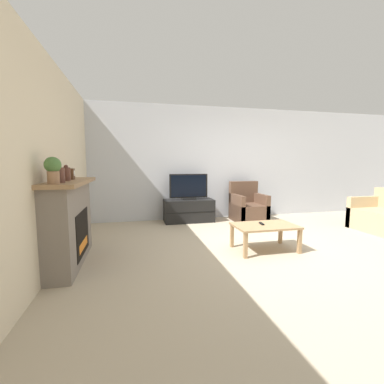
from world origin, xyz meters
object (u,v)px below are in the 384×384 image
object	(u,v)px
armchair	(248,208)
coffee_table	(265,228)
tv	(189,188)
potted_plant	(53,169)
mantel_vase_left	(58,174)
mantel_vase_centre_left	(66,173)
remote	(261,224)
tv_stand	(189,210)
mantel_clock	(71,174)
fireplace	(70,222)

from	to	relation	value
armchair	coffee_table	world-z (taller)	armchair
tv	armchair	size ratio (longest dim) A/B	0.97
potted_plant	armchair	size ratio (longest dim) A/B	0.31
mantel_vase_left	mantel_vase_centre_left	bearing A→B (deg)	90.00
mantel_vase_left	tv	bearing A→B (deg)	51.24
tv	remote	xyz separation A→B (m)	(0.69, -2.16, -0.38)
mantel_vase_centre_left	remote	xyz separation A→B (m)	(2.75, 0.05, -0.80)
coffee_table	tv_stand	bearing A→B (deg)	108.14
mantel_vase_left	mantel_clock	xyz separation A→B (m)	(0.00, 0.62, -0.02)
remote	fireplace	bearing A→B (deg)	-172.60
mantel_clock	tv	world-z (taller)	mantel_clock
mantel_clock	potted_plant	size ratio (longest dim) A/B	0.52
fireplace	mantel_clock	distance (m)	0.65
potted_plant	coffee_table	size ratio (longest dim) A/B	0.30
armchair	mantel_clock	bearing A→B (deg)	-153.42
tv_stand	tv	xyz separation A→B (m)	(0.00, -0.00, 0.53)
fireplace	remote	bearing A→B (deg)	-1.29
fireplace	remote	distance (m)	2.77
mantel_vase_left	tv_stand	distance (m)	3.42
mantel_clock	mantel_vase_centre_left	bearing A→B (deg)	-90.16
mantel_vase_left	mantel_clock	distance (m)	0.62
mantel_clock	tv_stand	size ratio (longest dim) A/B	0.13
tv_stand	fireplace	bearing A→B (deg)	-134.68
tv	potted_plant	bearing A→B (deg)	-126.73
potted_plant	coffee_table	distance (m)	2.99
fireplace	tv	size ratio (longest dim) A/B	1.76
mantel_vase_left	remote	bearing A→B (deg)	8.39
tv_stand	remote	size ratio (longest dim) A/B	7.33
mantel_vase_left	mantel_vase_centre_left	world-z (taller)	mantel_vase_left
fireplace	mantel_clock	size ratio (longest dim) A/B	10.39
armchair	remote	xyz separation A→B (m)	(-0.68, -1.93, 0.12)
mantel_vase_left	armchair	xyz separation A→B (m)	(3.43, 2.34, -0.92)
tv	armchair	bearing A→B (deg)	-9.24
tv_stand	armchair	bearing A→B (deg)	-9.32
tv_stand	coffee_table	bearing A→B (deg)	-71.86
armchair	tv_stand	bearing A→B (deg)	170.68
potted_plant	armchair	distance (m)	4.38
remote	mantel_vase_centre_left	bearing A→B (deg)	-170.17
coffee_table	remote	size ratio (longest dim) A/B	6.15
mantel_vase_centre_left	mantel_clock	distance (m)	0.27
tv	remote	distance (m)	2.30
potted_plant	fireplace	bearing A→B (deg)	91.45
tv_stand	coffee_table	size ratio (longest dim) A/B	1.19
fireplace	coffee_table	xyz separation A→B (m)	(2.80, -0.11, -0.22)
mantel_vase_centre_left	potted_plant	world-z (taller)	potted_plant
mantel_vase_left	coffee_table	distance (m)	2.93
fireplace	tv	world-z (taller)	fireplace
potted_plant	tv	size ratio (longest dim) A/B	0.32
fireplace	potted_plant	distance (m)	0.97
fireplace	armchair	size ratio (longest dim) A/B	1.71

